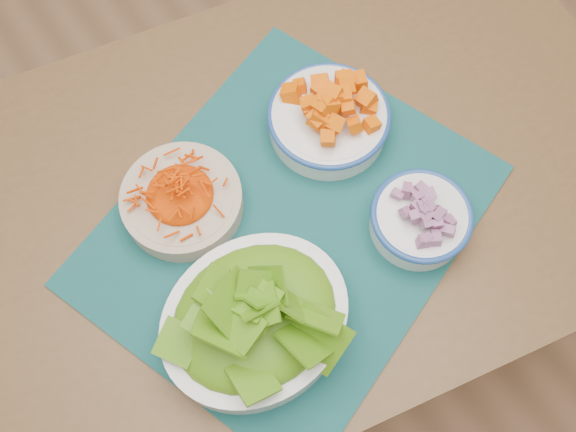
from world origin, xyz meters
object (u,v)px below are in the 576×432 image
object	(u,v)px
onion_bowl	(421,217)
table	(304,206)
carrot_bowl	(181,198)
squash_bowl	(329,114)
lettuce_bowl	(254,316)
placemat	(288,224)

from	to	relation	value
onion_bowl	table	bearing A→B (deg)	119.86
table	carrot_bowl	size ratio (longest dim) A/B	6.74
carrot_bowl	squash_bowl	xyz separation A→B (m)	(0.26, -0.01, 0.01)
squash_bowl	lettuce_bowl	size ratio (longest dim) A/B	0.70
table	lettuce_bowl	distance (m)	0.30
table	squash_bowl	bearing A→B (deg)	43.79
table	lettuce_bowl	world-z (taller)	lettuce_bowl
onion_bowl	placemat	bearing A→B (deg)	144.18
lettuce_bowl	onion_bowl	size ratio (longest dim) A/B	1.84
table	lettuce_bowl	bearing A→B (deg)	-130.64
placemat	lettuce_bowl	size ratio (longest dim) A/B	2.07
table	carrot_bowl	xyz separation A→B (m)	(-0.18, 0.07, 0.14)
lettuce_bowl	onion_bowl	bearing A→B (deg)	-4.09
placemat	carrot_bowl	bearing A→B (deg)	115.65
squash_bowl	onion_bowl	world-z (taller)	squash_bowl
squash_bowl	lettuce_bowl	distance (m)	0.35
placemat	onion_bowl	size ratio (longest dim) A/B	3.80
table	lettuce_bowl	xyz separation A→B (m)	(-0.19, -0.16, 0.17)
table	onion_bowl	xyz separation A→B (m)	(0.09, -0.16, 0.15)
carrot_bowl	squash_bowl	size ratio (longest dim) A/B	0.95
placemat	squash_bowl	bearing A→B (deg)	14.37
placemat	table	bearing A→B (deg)	16.16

